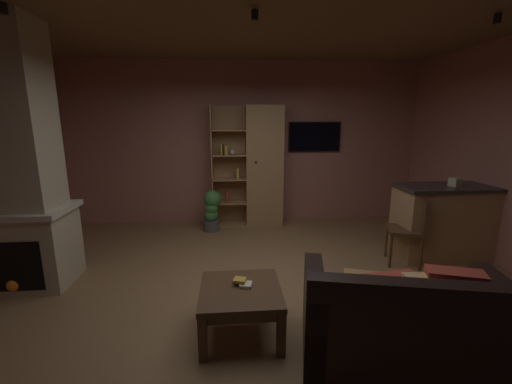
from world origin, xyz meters
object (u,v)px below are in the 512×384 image
Objects in this scene: stone_fireplace at (15,173)px; leather_couch at (406,326)px; dining_chair at (412,226)px; coffee_table at (241,297)px; table_book_0 at (246,285)px; table_book_1 at (240,280)px; kitchen_bar_counter at (452,221)px; potted_floor_plant at (211,210)px; tissue_box at (455,182)px; wall_mounted_tv at (314,137)px; bookshelf_cabinet at (259,167)px.

stone_fireplace reaches higher than leather_couch.
coffee_table is at bearing -150.83° from dining_chair.
table_book_1 is (-0.05, 0.03, 0.03)m from table_book_0.
stone_fireplace reaches higher than kitchen_bar_counter.
leather_couch is 3.67m from potted_floor_plant.
potted_floor_plant is (-3.35, 1.37, -0.14)m from kitchen_bar_counter.
leather_couch is (-1.69, -1.90, -0.20)m from kitchen_bar_counter.
dining_chair is 3.09m from potted_floor_plant.
table_book_0 is at bearing -24.04° from stone_fireplace.
leather_couch is 2.40× the size of potted_floor_plant.
leather_couch is at bearing -131.34° from tissue_box.
stone_fireplace is at bearing -176.96° from tissue_box.
tissue_box reaches higher than leather_couch.
potted_floor_plant is at bearing -163.96° from wall_mounted_tv.
coffee_table is at bearing 160.48° from leather_couch.
table_book_0 reaches higher than coffee_table.
bookshelf_cabinet reaches higher than coffee_table.
bookshelf_cabinet is 2.67m from dining_chair.
kitchen_bar_counter reaches higher than potted_floor_plant.
wall_mounted_tv is at bearing 16.04° from potted_floor_plant.
kitchen_bar_counter reaches higher than table_book_0.
bookshelf_cabinet is 3.77m from leather_couch.
tissue_box is (5.29, 0.28, -0.24)m from stone_fireplace.
coffee_table is at bearing -113.95° from wall_mounted_tv.
table_book_0 is at bearing -97.50° from bookshelf_cabinet.
bookshelf_cabinet is 1.18m from wall_mounted_tv.
bookshelf_cabinet is 1.14m from potted_floor_plant.
coffee_table is 0.11m from table_book_0.
coffee_table is at bearing -144.61° from table_book_0.
table_book_0 is 1.02× the size of table_book_1.
stone_fireplace is 4.74m from dining_chair.
bookshelf_cabinet is at bearing 133.90° from dining_chair.
kitchen_bar_counter is 0.56m from tissue_box.
potted_floor_plant is (-3.28, 1.42, -0.69)m from tissue_box.
bookshelf_cabinet is 3.00m from tissue_box.
tissue_box is at bearing 48.66° from leather_couch.
table_book_0 is at bearing 35.39° from coffee_table.
bookshelf_cabinet is 3.01× the size of coffee_table.
potted_floor_plant is (-0.39, 2.76, -0.11)m from table_book_1.
table_book_0 is 3.80m from wall_mounted_tv.
coffee_table is 2.61m from dining_chair.
wall_mounted_tv is (1.50, 3.37, 1.22)m from coffee_table.
tissue_box reaches higher than dining_chair.
bookshelf_cabinet reaches higher than leather_couch.
wall_mounted_tv is (0.23, 3.81, 1.26)m from leather_couch.
kitchen_bar_counter is at bearing -34.34° from bookshelf_cabinet.
table_book_1 reaches higher than table_book_0.
tissue_box reaches higher than table_book_1.
kitchen_bar_counter is at bearing 25.97° from table_book_0.
bookshelf_cabinet is at bearing 81.49° from table_book_1.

